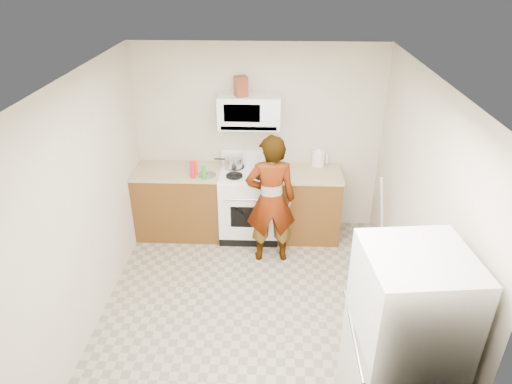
# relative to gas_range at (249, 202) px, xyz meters

# --- Properties ---
(floor) EXTENTS (3.60, 3.60, 0.00)m
(floor) POSITION_rel_gas_range_xyz_m (0.10, -1.48, -0.49)
(floor) COLOR gray
(floor) RESTS_ON ground
(back_wall) EXTENTS (3.20, 0.02, 2.50)m
(back_wall) POSITION_rel_gas_range_xyz_m (0.10, 0.31, 0.76)
(back_wall) COLOR beige
(back_wall) RESTS_ON floor
(right_wall) EXTENTS (0.02, 3.60, 2.50)m
(right_wall) POSITION_rel_gas_range_xyz_m (1.69, -1.48, 0.76)
(right_wall) COLOR beige
(right_wall) RESTS_ON floor
(cabinet_left) EXTENTS (1.12, 0.62, 0.90)m
(cabinet_left) POSITION_rel_gas_range_xyz_m (-0.94, 0.01, -0.04)
(cabinet_left) COLOR brown
(cabinet_left) RESTS_ON floor
(counter_left) EXTENTS (1.14, 0.64, 0.03)m
(counter_left) POSITION_rel_gas_range_xyz_m (-0.94, 0.01, 0.43)
(counter_left) COLOR tan
(counter_left) RESTS_ON cabinet_left
(cabinet_right) EXTENTS (0.80, 0.62, 0.90)m
(cabinet_right) POSITION_rel_gas_range_xyz_m (0.78, 0.01, -0.04)
(cabinet_right) COLOR brown
(cabinet_right) RESTS_ON floor
(counter_right) EXTENTS (0.82, 0.64, 0.03)m
(counter_right) POSITION_rel_gas_range_xyz_m (0.78, 0.01, 0.43)
(counter_right) COLOR tan
(counter_right) RESTS_ON cabinet_right
(gas_range) EXTENTS (0.76, 0.65, 1.13)m
(gas_range) POSITION_rel_gas_range_xyz_m (0.00, 0.00, 0.00)
(gas_range) COLOR white
(gas_range) RESTS_ON floor
(microwave) EXTENTS (0.76, 0.38, 0.40)m
(microwave) POSITION_rel_gas_range_xyz_m (0.00, 0.13, 1.21)
(microwave) COLOR white
(microwave) RESTS_ON back_wall
(person) EXTENTS (0.64, 0.45, 1.65)m
(person) POSITION_rel_gas_range_xyz_m (0.28, -0.55, 0.34)
(person) COLOR tan
(person) RESTS_ON floor
(fridge) EXTENTS (0.77, 0.77, 1.70)m
(fridge) POSITION_rel_gas_range_xyz_m (1.27, -2.84, 0.36)
(fridge) COLOR white
(fridge) RESTS_ON floor
(kettle) EXTENTS (0.21, 0.21, 0.20)m
(kettle) POSITION_rel_gas_range_xyz_m (0.90, 0.23, 0.55)
(kettle) COLOR white
(kettle) RESTS_ON counter_right
(jug) EXTENTS (0.18, 0.18, 0.24)m
(jug) POSITION_rel_gas_range_xyz_m (-0.10, 0.07, 1.53)
(jug) COLOR maroon
(jug) RESTS_ON microwave
(saucepan) EXTENTS (0.28, 0.28, 0.13)m
(saucepan) POSITION_rel_gas_range_xyz_m (-0.21, 0.11, 0.53)
(saucepan) COLOR silver
(saucepan) RESTS_ON gas_range
(tray) EXTENTS (0.28, 0.22, 0.05)m
(tray) POSITION_rel_gas_range_xyz_m (0.17, -0.08, 0.47)
(tray) COLOR white
(tray) RESTS_ON gas_range
(bottle_spray) EXTENTS (0.07, 0.07, 0.22)m
(bottle_spray) POSITION_rel_gas_range_xyz_m (-0.69, -0.21, 0.56)
(bottle_spray) COLOR red
(bottle_spray) RESTS_ON counter_left
(bottle_hot_sauce) EXTENTS (0.07, 0.07, 0.18)m
(bottle_hot_sauce) POSITION_rel_gas_range_xyz_m (-0.68, -0.10, 0.54)
(bottle_hot_sauce) COLOR #E34C19
(bottle_hot_sauce) RESTS_ON counter_left
(bottle_green_cap) EXTENTS (0.07, 0.07, 0.17)m
(bottle_green_cap) POSITION_rel_gas_range_xyz_m (-0.55, -0.24, 0.54)
(bottle_green_cap) COLOR #1B991E
(bottle_green_cap) RESTS_ON counter_left
(pot_lid) EXTENTS (0.30, 0.30, 0.01)m
(pot_lid) POSITION_rel_gas_range_xyz_m (-0.53, -0.13, 0.46)
(pot_lid) COLOR silver
(pot_lid) RESTS_ON counter_left
(broom) EXTENTS (0.23, 0.17, 1.21)m
(broom) POSITION_rel_gas_range_xyz_m (1.61, -0.64, 0.13)
(broom) COLOR silver
(broom) RESTS_ON floor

